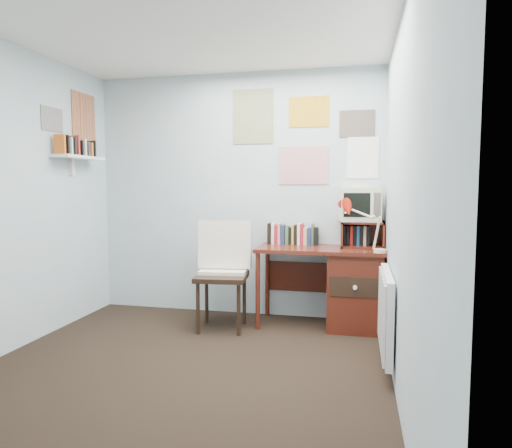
% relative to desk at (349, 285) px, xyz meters
% --- Properties ---
extents(ground, '(3.50, 3.50, 0.00)m').
position_rel_desk_xyz_m(ground, '(-1.17, -1.48, -0.41)').
color(ground, black).
rests_on(ground, ground).
extents(back_wall, '(3.00, 0.02, 2.50)m').
position_rel_desk_xyz_m(back_wall, '(-1.17, 0.27, 0.84)').
color(back_wall, silver).
rests_on(back_wall, ground).
extents(right_wall, '(0.02, 3.50, 2.50)m').
position_rel_desk_xyz_m(right_wall, '(0.33, -1.48, 0.84)').
color(right_wall, silver).
rests_on(right_wall, ground).
extents(ceiling, '(3.00, 3.50, 0.02)m').
position_rel_desk_xyz_m(ceiling, '(-1.17, -1.48, 2.09)').
color(ceiling, white).
rests_on(ceiling, back_wall).
extents(desk, '(1.20, 0.55, 0.76)m').
position_rel_desk_xyz_m(desk, '(0.00, 0.00, 0.00)').
color(desk, '#4F1C12').
rests_on(desk, ground).
extents(desk_chair, '(0.55, 0.53, 0.99)m').
position_rel_desk_xyz_m(desk_chair, '(-1.16, -0.30, 0.09)').
color(desk_chair, black).
rests_on(desk_chair, ground).
extents(desk_lamp, '(0.34, 0.31, 0.41)m').
position_rel_desk_xyz_m(desk_lamp, '(0.27, -0.22, 0.56)').
color(desk_lamp, '#B71C0C').
rests_on(desk_lamp, desk).
extents(tv_riser, '(0.40, 0.30, 0.25)m').
position_rel_desk_xyz_m(tv_riser, '(0.12, 0.11, 0.48)').
color(tv_riser, '#4F1C12').
rests_on(tv_riser, desk).
extents(crt_tv, '(0.41, 0.38, 0.35)m').
position_rel_desk_xyz_m(crt_tv, '(0.08, 0.13, 0.78)').
color(crt_tv, beige).
rests_on(crt_tv, tv_riser).
extents(book_row, '(0.60, 0.14, 0.22)m').
position_rel_desk_xyz_m(book_row, '(-0.51, 0.18, 0.46)').
color(book_row, '#4F1C12').
rests_on(book_row, desk).
extents(radiator, '(0.09, 0.80, 0.60)m').
position_rel_desk_xyz_m(radiator, '(0.29, -0.93, 0.01)').
color(radiator, white).
rests_on(radiator, right_wall).
extents(wall_shelf, '(0.20, 0.62, 0.24)m').
position_rel_desk_xyz_m(wall_shelf, '(-2.57, -0.38, 1.21)').
color(wall_shelf, white).
rests_on(wall_shelf, left_wall).
extents(posters_back, '(1.20, 0.01, 0.90)m').
position_rel_desk_xyz_m(posters_back, '(-0.47, 0.26, 1.44)').
color(posters_back, white).
rests_on(posters_back, back_wall).
extents(posters_left, '(0.01, 0.70, 0.60)m').
position_rel_desk_xyz_m(posters_left, '(-2.67, -0.38, 1.59)').
color(posters_left, white).
rests_on(posters_left, left_wall).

